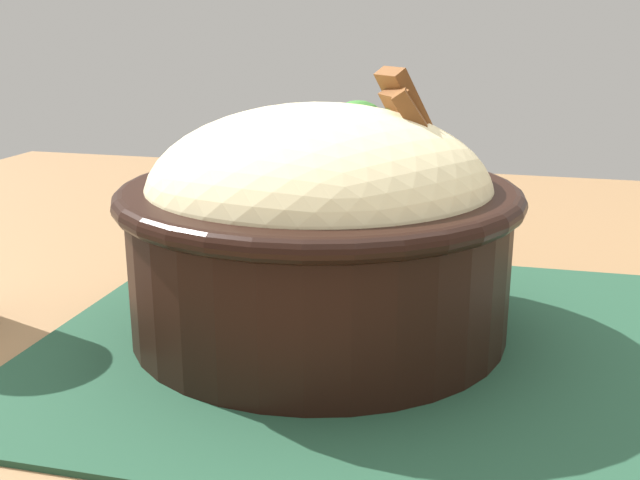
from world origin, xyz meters
TOP-DOWN VIEW (x-y plane):
  - table at (0.00, 0.00)m, footprint 1.13×0.98m
  - placemat at (0.02, -0.01)m, footprint 0.40×0.30m
  - bowl at (-0.04, 0.00)m, footprint 0.22×0.22m

SIDE VIEW (x-z plane):
  - table at x=0.00m, z-range 0.31..1.06m
  - placemat at x=0.02m, z-range 0.75..0.76m
  - bowl at x=-0.04m, z-range 0.75..0.89m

